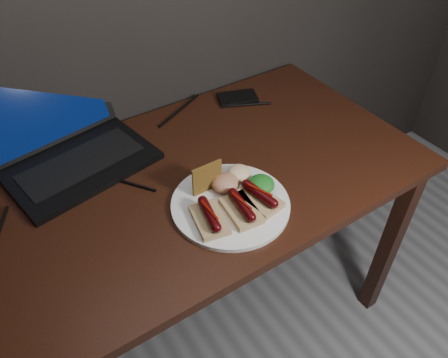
% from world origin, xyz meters
% --- Properties ---
extents(desk, '(1.40, 0.70, 0.75)m').
position_xyz_m(desk, '(0.00, 1.38, 0.66)').
color(desk, black).
rests_on(desk, ground).
extents(laptop, '(0.44, 0.40, 0.25)m').
position_xyz_m(laptop, '(-0.20, 1.64, 0.80)').
color(laptop, black).
rests_on(laptop, desk).
extents(hard_drive, '(0.15, 0.12, 0.02)m').
position_xyz_m(hard_drive, '(0.38, 1.63, 0.76)').
color(hard_drive, black).
rests_on(hard_drive, desk).
extents(desk_cables, '(0.95, 0.38, 0.01)m').
position_xyz_m(desk_cables, '(-0.02, 1.54, 0.75)').
color(desk_cables, black).
rests_on(desk_cables, desk).
extents(plate, '(0.37, 0.37, 0.01)m').
position_xyz_m(plate, '(0.08, 1.23, 0.76)').
color(plate, white).
rests_on(plate, desk).
extents(bread_sausage_left, '(0.09, 0.13, 0.04)m').
position_xyz_m(bread_sausage_left, '(-0.00, 1.20, 0.78)').
color(bread_sausage_left, '#D1B77B').
rests_on(bread_sausage_left, plate).
extents(bread_sausage_center, '(0.08, 0.12, 0.04)m').
position_xyz_m(bread_sausage_center, '(0.08, 1.18, 0.78)').
color(bread_sausage_center, '#D1B77B').
rests_on(bread_sausage_center, plate).
extents(bread_sausage_right, '(0.09, 0.12, 0.04)m').
position_xyz_m(bread_sausage_right, '(0.14, 1.19, 0.78)').
color(bread_sausage_right, '#D1B77B').
rests_on(bread_sausage_right, plate).
extents(crispbread, '(0.09, 0.01, 0.08)m').
position_xyz_m(crispbread, '(0.05, 1.30, 0.80)').
color(crispbread, olive).
rests_on(crispbread, plate).
extents(salad_greens, '(0.07, 0.07, 0.04)m').
position_xyz_m(salad_greens, '(0.17, 1.22, 0.78)').
color(salad_greens, '#145511').
rests_on(salad_greens, plate).
extents(salsa_mound, '(0.07, 0.07, 0.04)m').
position_xyz_m(salsa_mound, '(0.09, 1.28, 0.78)').
color(salsa_mound, '#9F230F').
rests_on(salsa_mound, plate).
extents(coleslaw_mound, '(0.06, 0.06, 0.04)m').
position_xyz_m(coleslaw_mound, '(0.15, 1.29, 0.78)').
color(coleslaw_mound, beige).
rests_on(coleslaw_mound, plate).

